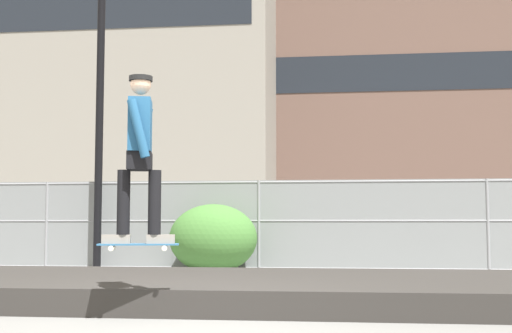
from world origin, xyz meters
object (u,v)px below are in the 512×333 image
street_lamp (101,47)px  parked_car_near (185,229)px  skateboard (138,245)px  skater (140,147)px  shrub_left (213,238)px

street_lamp → parked_car_near: (1.21, 2.82, -3.83)m
parked_car_near → skateboard: bearing=-79.9°
skateboard → skater: skater is taller
parked_car_near → shrub_left: parked_car_near is taller
parked_car_near → shrub_left: (1.26, -3.13, -0.17)m
skateboard → shrub_left: size_ratio=0.47×
skater → street_lamp: size_ratio=0.23×
skater → street_lamp: 8.18m
skater → shrub_left: bearing=94.1°
skateboard → shrub_left: shrub_left is taller
shrub_left → skateboard: bearing=-85.9°
shrub_left → skater: bearing=-85.9°
skater → shrub_left: (-0.49, 6.73, -1.06)m
street_lamp → parked_car_near: size_ratio=1.72×
street_lamp → parked_car_near: 4.91m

